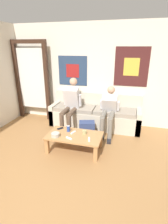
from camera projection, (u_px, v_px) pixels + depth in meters
The scene contains 15 objects.
ground_plane at pixel (36, 199), 2.42m from camera, with size 18.00×18.00×0.00m, color #9E7042.
wall_back at pixel (88, 75), 4.59m from camera, with size 10.00×0.07×2.55m.
door_frame at pixel (32, 77), 4.81m from camera, with size 1.00×0.10×2.15m.
couch at pixel (95, 115), 4.56m from camera, with size 2.31×0.67×0.83m.
coffee_table at pixel (75, 137), 3.47m from camera, with size 1.08×0.61×0.34m.
person_seated_adult at pixel (71, 103), 4.26m from camera, with size 0.47×0.92×1.26m.
person_seated_teen at pixel (109, 109), 4.06m from camera, with size 0.47×0.89×1.10m.
backpack at pixel (87, 130), 4.02m from camera, with size 0.40×0.33×0.38m.
ceramic_bowl at pixel (55, 134), 3.38m from camera, with size 0.17×0.17×0.08m.
pillar_candle at pixel (84, 132), 3.47m from camera, with size 0.08×0.08×0.09m.
drink_can_blue at pixel (68, 129), 3.57m from camera, with size 0.07×0.07×0.12m.
game_controller_near_left at pixel (69, 138), 3.30m from camera, with size 0.14×0.09×0.03m.
game_controller_near_right at pixel (89, 139), 3.26m from camera, with size 0.07×0.15×0.03m.
game_controller_far_center at pixel (73, 132), 3.52m from camera, with size 0.08×0.15×0.03m.
cell_phone at pixel (60, 128), 3.71m from camera, with size 0.14×0.15×0.01m.
Camera 1 is at (1.13, -1.59, 1.98)m, focal length 28.00 mm.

